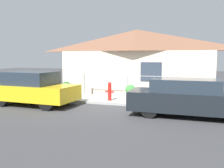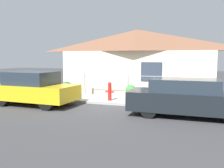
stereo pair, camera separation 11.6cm
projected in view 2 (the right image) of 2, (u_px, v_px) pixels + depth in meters
name	position (u px, v px, depth m)	size (l,w,h in m)	color
ground_plane	(116.00, 105.00, 10.85)	(60.00, 60.00, 0.00)	#38383A
sidewalk	(123.00, 100.00, 11.80)	(24.00, 2.04, 0.11)	#9E9E99
house	(137.00, 43.00, 13.99)	(8.73, 2.23, 3.64)	beige
fence	(128.00, 85.00, 12.54)	(4.90, 0.10, 1.10)	#999993
car_left	(34.00, 88.00, 10.91)	(3.76, 1.88, 1.47)	gold
car_right	(188.00, 98.00, 8.76)	(4.24, 1.61, 1.34)	black
fire_hydrant	(110.00, 91.00, 11.42)	(0.40, 0.18, 0.86)	red
potted_plant_near_hydrant	(131.00, 90.00, 12.21)	(0.51, 0.51, 0.64)	slate
potted_plant_by_fence	(67.00, 88.00, 13.28)	(0.60, 0.60, 0.68)	brown
potted_plant_corner	(188.00, 96.00, 11.04)	(0.33, 0.33, 0.50)	slate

